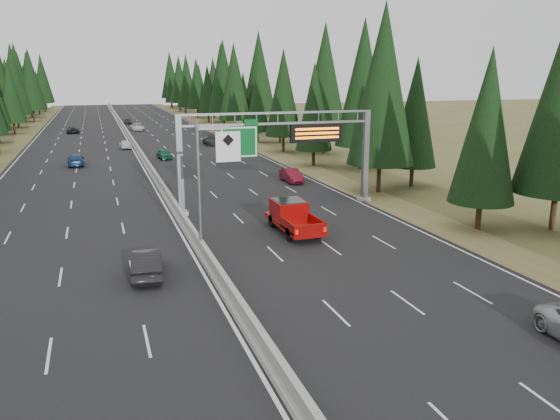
{
  "coord_description": "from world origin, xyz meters",
  "views": [
    {
      "loc": [
        -5.61,
        -6.68,
        10.69
      ],
      "look_at": [
        3.4,
        20.0,
        3.73
      ],
      "focal_mm": 35.0,
      "sensor_mm": 36.0,
      "label": 1
    }
  ],
  "objects": [
    {
      "name": "car_ahead_dkgrey",
      "position": [
        11.5,
        78.14,
        0.78
      ],
      "size": [
        2.08,
        4.87,
        1.4
      ],
      "primitive_type": "imported",
      "rotation": [
        0.0,
        0.0,
        -0.03
      ],
      "color": "black",
      "rests_on": "road"
    },
    {
      "name": "car_onc_blue",
      "position": [
        -8.08,
        63.14,
        0.78
      ],
      "size": [
        2.0,
        4.81,
        1.39
      ],
      "primitive_type": "imported",
      "rotation": [
        0.0,
        0.0,
        3.15
      ],
      "color": "navy",
      "rests_on": "road"
    },
    {
      "name": "tree_row_right",
      "position": [
        22.07,
        78.09,
        9.14
      ],
      "size": [
        12.0,
        242.66,
        18.91
      ],
      "color": "black",
      "rests_on": "ground"
    },
    {
      "name": "car_onc_far",
      "position": [
        -9.56,
        104.41,
        0.74
      ],
      "size": [
        2.26,
        4.8,
        1.33
      ],
      "primitive_type": "imported",
      "rotation": [
        0.0,
        0.0,
        3.15
      ],
      "color": "black",
      "rests_on": "road"
    },
    {
      "name": "red_pickup",
      "position": [
        6.97,
        28.07,
        1.23
      ],
      "size": [
        2.28,
        6.37,
        2.08
      ],
      "color": "black",
      "rests_on": "road"
    },
    {
      "name": "sign_gantry",
      "position": [
        8.92,
        34.88,
        5.27
      ],
      "size": [
        16.75,
        0.98,
        7.8
      ],
      "color": "slate",
      "rests_on": "road"
    },
    {
      "name": "car_ahead_far",
      "position": [
        1.5,
        120.48,
        0.72
      ],
      "size": [
        1.77,
        3.87,
        1.28
      ],
      "primitive_type": "imported",
      "rotation": [
        0.0,
        0.0,
        0.07
      ],
      "color": "black",
      "rests_on": "road"
    },
    {
      "name": "car_ahead_green",
      "position": [
        2.73,
        65.41,
        0.73
      ],
      "size": [
        1.83,
        3.91,
        1.29
      ],
      "primitive_type": "imported",
      "rotation": [
        0.0,
        0.0,
        0.08
      ],
      "color": "#145B3A",
      "rests_on": "road"
    },
    {
      "name": "car_onc_white",
      "position": [
        -1.5,
        77.54,
        0.74
      ],
      "size": [
        1.75,
        3.93,
        1.31
      ],
      "primitive_type": "imported",
      "rotation": [
        0.0,
        0.0,
        3.19
      ],
      "color": "silver",
      "rests_on": "road"
    },
    {
      "name": "hov_sign_pole",
      "position": [
        0.58,
        24.97,
        4.72
      ],
      "size": [
        2.8,
        0.5,
        8.0
      ],
      "color": "slate",
      "rests_on": "road"
    },
    {
      "name": "shoulder_left",
      "position": [
        -17.8,
        80.0,
        0.03
      ],
      "size": [
        3.6,
        260.0,
        0.06
      ],
      "primitive_type": "cube",
      "color": "brown",
      "rests_on": "ground"
    },
    {
      "name": "car_ahead_dkred",
      "position": [
        13.08,
        45.0,
        0.75
      ],
      "size": [
        1.45,
        4.08,
        1.34
      ],
      "primitive_type": "imported",
      "rotation": [
        0.0,
        0.0,
        -0.01
      ],
      "color": "maroon",
      "rests_on": "road"
    },
    {
      "name": "road",
      "position": [
        0.0,
        80.0,
        0.04
      ],
      "size": [
        32.0,
        260.0,
        0.08
      ],
      "primitive_type": "cube",
      "color": "black",
      "rests_on": "ground"
    },
    {
      "name": "median_barrier",
      "position": [
        0.0,
        80.0,
        0.41
      ],
      "size": [
        0.7,
        260.0,
        0.85
      ],
      "color": "gray",
      "rests_on": "road"
    },
    {
      "name": "car_onc_near",
      "position": [
        -3.48,
        22.14,
        0.82
      ],
      "size": [
        2.02,
        4.64,
        1.48
      ],
      "primitive_type": "imported",
      "rotation": [
        0.0,
        0.0,
        3.04
      ],
      "color": "black",
      "rests_on": "road"
    },
    {
      "name": "car_ahead_white",
      "position": [
        2.37,
        105.53,
        0.75
      ],
      "size": [
        2.63,
        5.01,
        1.35
      ],
      "primitive_type": "imported",
      "rotation": [
        0.0,
        0.0,
        0.08
      ],
      "color": "silver",
      "rests_on": "road"
    },
    {
      "name": "shoulder_right",
      "position": [
        17.8,
        80.0,
        0.03
      ],
      "size": [
        3.6,
        260.0,
        0.06
      ],
      "primitive_type": "cube",
      "color": "olive",
      "rests_on": "ground"
    }
  ]
}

